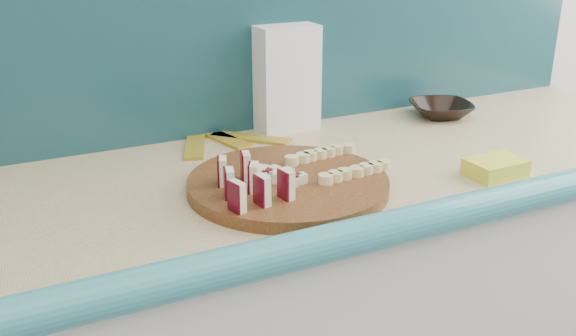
# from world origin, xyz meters

# --- Properties ---
(backsplash) EXTENTS (2.20, 0.02, 0.50)m
(backsplash) POSITION_xyz_m (0.10, 1.79, 1.16)
(backsplash) COLOR teal
(backsplash) RESTS_ON kitchen_counter
(cutting_board) EXTENTS (0.41, 0.41, 0.02)m
(cutting_board) POSITION_xyz_m (0.15, 1.41, 0.92)
(cutting_board) COLOR #441C0E
(cutting_board) RESTS_ON kitchen_counter
(apple_wedges) EXTENTS (0.11, 0.15, 0.05)m
(apple_wedges) POSITION_xyz_m (0.06, 1.38, 0.96)
(apple_wedges) COLOR #F5EBC4
(apple_wedges) RESTS_ON cutting_board
(apple_chunks) EXTENTS (0.06, 0.06, 0.02)m
(apple_chunks) POSITION_xyz_m (0.13, 1.41, 0.94)
(apple_chunks) COLOR beige
(apple_chunks) RESTS_ON cutting_board
(banana_slices) EXTENTS (0.17, 0.15, 0.02)m
(banana_slices) POSITION_xyz_m (0.26, 1.43, 0.94)
(banana_slices) COLOR #E5D78C
(banana_slices) RESTS_ON cutting_board
(brown_bowl) EXTENTS (0.19, 0.19, 0.04)m
(brown_bowl) POSITION_xyz_m (0.70, 1.67, 0.93)
(brown_bowl) COLOR black
(brown_bowl) RESTS_ON kitchen_counter
(flour_bag) EXTENTS (0.14, 0.10, 0.24)m
(flour_bag) POSITION_xyz_m (0.31, 1.76, 1.03)
(flour_bag) COLOR white
(flour_bag) RESTS_ON kitchen_counter
(sponge) EXTENTS (0.11, 0.08, 0.03)m
(sponge) POSITION_xyz_m (0.54, 1.30, 0.93)
(sponge) COLOR yellow
(sponge) RESTS_ON kitchen_counter
(banana_peel) EXTENTS (0.26, 0.21, 0.01)m
(banana_peel) POSITION_xyz_m (0.14, 1.73, 0.91)
(banana_peel) COLOR gold
(banana_peel) RESTS_ON kitchen_counter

